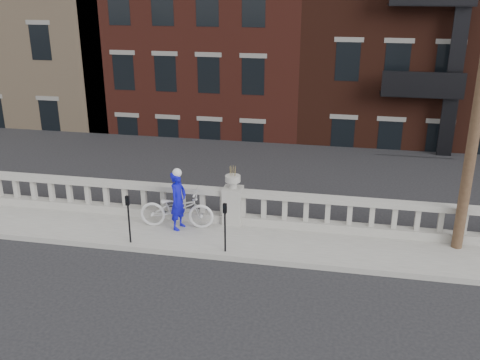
# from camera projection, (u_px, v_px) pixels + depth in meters

# --- Properties ---
(ground) EXTENTS (120.00, 120.00, 0.00)m
(ground) POSITION_uv_depth(u_px,v_px,m) (197.00, 300.00, 12.19)
(ground) COLOR black
(ground) RESTS_ON ground
(sidewalk) EXTENTS (32.00, 2.20, 0.15)m
(sidewalk) POSITION_uv_depth(u_px,v_px,m) (226.00, 239.00, 14.93)
(sidewalk) COLOR gray
(sidewalk) RESTS_ON ground
(balustrade) EXTENTS (28.00, 0.34, 1.03)m
(balustrade) POSITION_uv_depth(u_px,v_px,m) (233.00, 207.00, 15.60)
(balustrade) COLOR gray
(balustrade) RESTS_ON sidewalk
(planter_pedestal) EXTENTS (0.55, 0.55, 1.76)m
(planter_pedestal) POSITION_uv_depth(u_px,v_px,m) (233.00, 201.00, 15.54)
(planter_pedestal) COLOR gray
(planter_pedestal) RESTS_ON sidewalk
(lower_level) EXTENTS (80.00, 44.00, 20.80)m
(lower_level) POSITION_uv_depth(u_px,v_px,m) (307.00, 56.00, 32.37)
(lower_level) COLOR #605E59
(lower_level) RESTS_ON ground
(parking_meter_b) EXTENTS (0.10, 0.09, 1.36)m
(parking_meter_b) POSITION_uv_depth(u_px,v_px,m) (128.00, 214.00, 14.28)
(parking_meter_b) COLOR black
(parking_meter_b) RESTS_ON sidewalk
(parking_meter_c) EXTENTS (0.10, 0.09, 1.36)m
(parking_meter_c) POSITION_uv_depth(u_px,v_px,m) (225.00, 222.00, 13.79)
(parking_meter_c) COLOR black
(parking_meter_c) RESTS_ON sidewalk
(bicycle) EXTENTS (2.20, 0.94, 1.13)m
(bicycle) POSITION_uv_depth(u_px,v_px,m) (177.00, 209.00, 15.31)
(bicycle) COLOR silver
(bicycle) RESTS_ON sidewalk
(cyclist) EXTENTS (0.54, 0.70, 1.71)m
(cyclist) POSITION_uv_depth(u_px,v_px,m) (178.00, 201.00, 15.12)
(cyclist) COLOR #0C0BAF
(cyclist) RESTS_ON sidewalk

